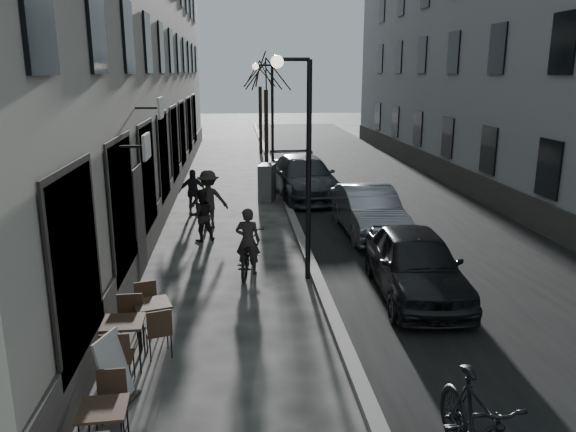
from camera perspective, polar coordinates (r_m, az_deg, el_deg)
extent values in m
cube|color=black|center=(23.54, 8.19, 2.70)|extent=(7.30, 60.00, 0.00)
cube|color=slate|center=(22.95, -0.71, 2.69)|extent=(0.25, 60.00, 0.12)
cylinder|color=black|center=(12.70, 2.11, 4.27)|extent=(0.12, 0.12, 5.00)
cylinder|color=black|center=(12.46, 0.56, 15.64)|extent=(0.70, 0.08, 0.08)
sphere|color=#FFF2CC|center=(12.43, -1.11, 15.41)|extent=(0.28, 0.28, 0.28)
cylinder|color=black|center=(24.55, -1.59, 9.22)|extent=(0.12, 0.12, 5.00)
cylinder|color=black|center=(24.42, -2.48, 15.06)|extent=(0.70, 0.08, 0.08)
sphere|color=#FFF2CC|center=(24.41, -3.33, 14.93)|extent=(0.28, 0.28, 0.28)
cylinder|color=black|center=(27.57, -2.22, 8.64)|extent=(0.20, 0.20, 3.90)
cylinder|color=black|center=(33.54, -2.81, 9.68)|extent=(0.20, 0.20, 3.90)
cube|color=#301E15|center=(7.69, -18.30, -18.11)|extent=(0.62, 0.62, 0.04)
cylinder|color=black|center=(8.13, -19.60, -19.29)|extent=(0.02, 0.02, 0.68)
cylinder|color=black|center=(8.05, -15.97, -19.36)|extent=(0.02, 0.02, 0.68)
cube|color=#301E15|center=(9.67, -16.43, -10.33)|extent=(0.68, 0.68, 0.04)
cylinder|color=black|center=(9.65, -18.17, -13.19)|extent=(0.03, 0.03, 0.77)
cylinder|color=black|center=(9.56, -14.83, -13.21)|extent=(0.03, 0.03, 0.77)
cylinder|color=black|center=(10.14, -17.59, -11.76)|extent=(0.03, 0.03, 0.77)
cylinder|color=black|center=(10.05, -14.43, -11.76)|extent=(0.03, 0.03, 0.77)
cube|color=#301E15|center=(10.40, -13.66, -8.67)|extent=(0.77, 0.77, 0.04)
cylinder|color=black|center=(10.29, -14.74, -11.31)|extent=(0.02, 0.02, 0.71)
cylinder|color=black|center=(10.35, -11.87, -10.95)|extent=(0.02, 0.02, 0.71)
cylinder|color=black|center=(10.75, -15.15, -10.17)|extent=(0.02, 0.02, 0.71)
cylinder|color=black|center=(10.82, -12.41, -9.84)|extent=(0.02, 0.02, 0.71)
cube|color=black|center=(9.08, -16.52, -17.58)|extent=(0.49, 0.69, 0.04)
cube|color=beige|center=(8.83, -17.30, -14.62)|extent=(0.45, 0.67, 1.04)
cube|color=#58585A|center=(21.10, -2.15, 3.40)|extent=(0.74, 1.03, 1.39)
imported|color=black|center=(13.56, -4.08, -3.83)|extent=(0.99, 1.98, 1.00)
imported|color=#2A2724|center=(13.46, -4.10, -2.55)|extent=(0.65, 0.49, 1.63)
imported|color=black|center=(16.23, -8.76, 0.07)|extent=(0.85, 0.73, 1.52)
imported|color=#2A2825|center=(17.52, -8.06, 1.68)|extent=(1.18, 0.68, 1.82)
imported|color=black|center=(19.36, -9.65, 2.43)|extent=(0.95, 0.49, 1.55)
imported|color=black|center=(12.47, 12.82, -4.71)|extent=(1.96, 4.36, 1.45)
imported|color=#9D9FA5|center=(16.92, 8.21, 0.53)|extent=(1.58, 4.34, 1.42)
imported|color=#32363B|center=(21.80, 1.63, 3.97)|extent=(2.70, 5.52, 1.54)
imported|color=black|center=(7.40, 18.69, -20.09)|extent=(0.66, 2.15, 1.28)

